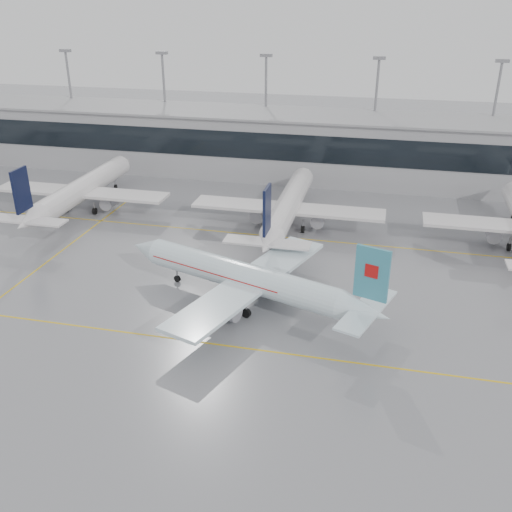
# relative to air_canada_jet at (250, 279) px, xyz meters

# --- Properties ---
(ground) EXTENTS (320.00, 320.00, 0.00)m
(ground) POSITION_rel_air_canada_jet_xyz_m (0.04, -8.93, -3.44)
(ground) COLOR gray
(ground) RESTS_ON ground
(taxi_line_main) EXTENTS (120.00, 0.25, 0.01)m
(taxi_line_main) POSITION_rel_air_canada_jet_xyz_m (0.04, -8.93, -3.43)
(taxi_line_main) COLOR gold
(taxi_line_main) RESTS_ON ground
(taxi_line_north) EXTENTS (120.00, 0.25, 0.01)m
(taxi_line_north) POSITION_rel_air_canada_jet_xyz_m (0.04, 21.07, -3.43)
(taxi_line_north) COLOR gold
(taxi_line_north) RESTS_ON ground
(taxi_line_cross) EXTENTS (0.25, 60.00, 0.01)m
(taxi_line_cross) POSITION_rel_air_canada_jet_xyz_m (-29.96, 6.07, -3.43)
(taxi_line_cross) COLOR gold
(taxi_line_cross) RESTS_ON ground
(terminal) EXTENTS (180.00, 15.00, 12.00)m
(terminal) POSITION_rel_air_canada_jet_xyz_m (0.04, 53.07, 2.56)
(terminal) COLOR #959599
(terminal) RESTS_ON ground
(terminal_glass) EXTENTS (180.00, 0.20, 5.00)m
(terminal_glass) POSITION_rel_air_canada_jet_xyz_m (0.04, 45.52, 4.06)
(terminal_glass) COLOR black
(terminal_glass) RESTS_ON ground
(terminal_roof) EXTENTS (182.00, 16.00, 0.40)m
(terminal_roof) POSITION_rel_air_canada_jet_xyz_m (0.04, 53.07, 8.76)
(terminal_roof) COLOR gray
(terminal_roof) RESTS_ON ground
(light_masts) EXTENTS (156.40, 1.00, 22.60)m
(light_masts) POSITION_rel_air_canada_jet_xyz_m (0.04, 59.07, 9.90)
(light_masts) COLOR gray
(light_masts) RESTS_ON ground
(air_canada_jet) EXTENTS (34.28, 27.70, 10.90)m
(air_canada_jet) POSITION_rel_air_canada_jet_xyz_m (0.00, 0.00, 0.00)
(air_canada_jet) COLOR silver
(air_canada_jet) RESTS_ON ground
(parked_jet_b) EXTENTS (29.64, 36.96, 11.72)m
(parked_jet_b) POSITION_rel_air_canada_jet_xyz_m (-34.96, 24.76, 0.27)
(parked_jet_b) COLOR silver
(parked_jet_b) RESTS_ON ground
(parked_jet_c) EXTENTS (29.64, 36.96, 11.72)m
(parked_jet_c) POSITION_rel_air_canada_jet_xyz_m (0.04, 24.76, 0.27)
(parked_jet_c) COLOR silver
(parked_jet_c) RESTS_ON ground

